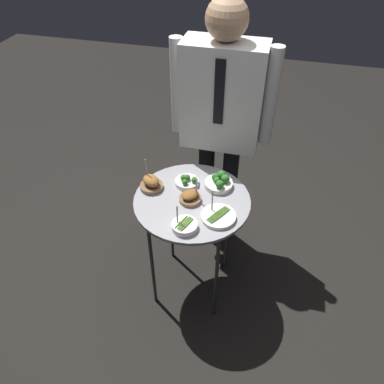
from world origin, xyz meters
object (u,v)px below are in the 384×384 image
(bowl_broccoli_mid_right, at_px, (219,182))
(bowl_roast_front_center, at_px, (151,183))
(bowl_broccoli_front_left, at_px, (187,181))
(bowl_asparagus_far_rim, at_px, (218,216))
(waiter_figure, at_px, (222,109))
(bowl_roast_center, at_px, (190,197))
(serving_cart, at_px, (192,208))
(bowl_asparagus_mid_left, at_px, (184,226))

(bowl_broccoli_mid_right, bearing_deg, bowl_roast_front_center, -163.26)
(bowl_broccoli_mid_right, bearing_deg, bowl_broccoli_front_left, -171.81)
(bowl_broccoli_mid_right, relative_size, bowl_asparagus_far_rim, 0.87)
(bowl_roast_front_center, height_order, bowl_broccoli_front_left, bowl_roast_front_center)
(bowl_roast_front_center, bearing_deg, waiter_figure, 57.03)
(bowl_roast_center, bearing_deg, serving_cart, 66.21)
(serving_cart, relative_size, bowl_broccoli_front_left, 5.60)
(bowl_asparagus_far_rim, bearing_deg, bowl_roast_center, 152.03)
(bowl_asparagus_mid_left, xyz_separation_m, bowl_broccoli_front_left, (-0.07, 0.33, 0.00))
(serving_cart, bearing_deg, bowl_asparagus_mid_left, -85.29)
(bowl_broccoli_front_left, relative_size, waiter_figure, 0.08)
(bowl_broccoli_front_left, bearing_deg, bowl_asparagus_far_rim, -44.58)
(bowl_roast_front_center, bearing_deg, bowl_broccoli_mid_right, 16.74)
(bowl_roast_center, bearing_deg, bowl_broccoli_front_left, 112.07)
(bowl_asparagus_far_rim, xyz_separation_m, bowl_asparagus_mid_left, (-0.14, -0.11, 0.01))
(bowl_broccoli_mid_right, distance_m, bowl_roast_center, 0.20)
(bowl_asparagus_mid_left, relative_size, waiter_figure, 0.09)
(bowl_roast_center, height_order, waiter_figure, waiter_figure)
(bowl_asparagus_mid_left, distance_m, bowl_roast_center, 0.20)
(bowl_asparagus_mid_left, height_order, waiter_figure, waiter_figure)
(bowl_roast_center, bearing_deg, bowl_asparagus_far_rim, -27.97)
(bowl_asparagus_far_rim, bearing_deg, bowl_broccoli_front_left, 135.42)
(serving_cart, relative_size, bowl_roast_front_center, 4.24)
(waiter_figure, bearing_deg, bowl_asparagus_mid_left, -92.87)
(serving_cart, relative_size, bowl_broccoli_mid_right, 4.77)
(bowl_roast_center, height_order, bowl_broccoli_front_left, bowl_roast_center)
(bowl_broccoli_mid_right, height_order, waiter_figure, waiter_figure)
(bowl_asparagus_mid_left, relative_size, bowl_broccoli_front_left, 1.07)
(bowl_asparagus_far_rim, relative_size, waiter_figure, 0.11)
(bowl_roast_front_center, height_order, bowl_broccoli_mid_right, bowl_roast_front_center)
(serving_cart, distance_m, bowl_roast_center, 0.09)
(bowl_broccoli_mid_right, xyz_separation_m, bowl_roast_center, (-0.12, -0.15, -0.00))
(bowl_broccoli_mid_right, distance_m, bowl_broccoli_front_left, 0.18)
(bowl_asparagus_far_rim, xyz_separation_m, bowl_broccoli_front_left, (-0.22, 0.22, 0.01))
(bowl_asparagus_mid_left, height_order, bowl_broccoli_front_left, bowl_asparagus_mid_left)
(serving_cart, xyz_separation_m, bowl_asparagus_far_rim, (0.16, -0.10, 0.07))
(bowl_broccoli_mid_right, distance_m, waiter_figure, 0.43)
(bowl_broccoli_mid_right, bearing_deg, serving_cart, -130.32)
(bowl_asparagus_far_rim, bearing_deg, bowl_broccoli_mid_right, 100.37)
(bowl_broccoli_front_left, distance_m, waiter_figure, 0.46)
(bowl_roast_front_center, distance_m, bowl_asparagus_mid_left, 0.35)
(bowl_roast_front_center, bearing_deg, bowl_broccoli_front_left, 24.44)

